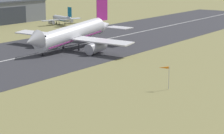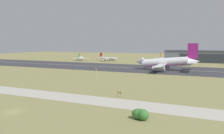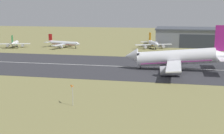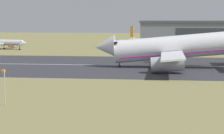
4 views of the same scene
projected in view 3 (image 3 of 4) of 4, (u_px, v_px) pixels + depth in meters
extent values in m
plane|color=olive|center=(91.00, 108.00, 82.36)|extent=(637.03, 637.03, 0.00)
cube|color=#333338|center=(126.00, 67.00, 139.21)|extent=(397.03, 54.81, 0.06)
cube|color=silver|center=(126.00, 67.00, 139.21)|extent=(357.33, 0.70, 0.01)
cube|color=slate|center=(214.00, 38.00, 210.61)|extent=(76.92, 29.20, 11.15)
cube|color=#424751|center=(215.00, 29.00, 209.46)|extent=(77.92, 30.20, 0.90)
cube|color=#2D333D|center=(217.00, 42.00, 196.74)|extent=(46.15, 0.12, 8.92)
cylinder|color=white|center=(176.00, 57.00, 130.21)|extent=(32.34, 6.16, 8.99)
cone|color=white|center=(131.00, 56.00, 133.88)|extent=(6.06, 6.14, 6.61)
cube|color=black|center=(138.00, 53.00, 133.05)|extent=(1.14, 5.22, 0.54)
cube|color=#991E7A|center=(176.00, 61.00, 130.53)|extent=(28.63, 5.85, 2.78)
cube|color=white|center=(174.00, 55.00, 144.40)|extent=(5.41, 22.68, 0.88)
cylinder|color=#A8A8B2|center=(172.00, 60.00, 143.28)|extent=(8.30, 3.81, 4.51)
cube|color=white|center=(174.00, 66.00, 116.68)|extent=(5.41, 22.68, 0.88)
cylinder|color=#A8A8B2|center=(171.00, 71.00, 119.05)|extent=(8.30, 3.81, 4.51)
cube|color=#991E7A|center=(224.00, 38.00, 124.99)|extent=(6.68, 0.28, 10.44)
cube|color=white|center=(221.00, 54.00, 133.79)|extent=(5.85, 9.40, 0.24)
cylinder|color=black|center=(140.00, 66.00, 133.93)|extent=(0.24, 0.24, 2.53)
cylinder|color=black|center=(140.00, 68.00, 134.13)|extent=(0.84, 0.84, 0.44)
cylinder|color=black|center=(175.00, 66.00, 134.61)|extent=(0.24, 0.24, 2.53)
cylinder|color=black|center=(175.00, 68.00, 134.81)|extent=(0.84, 0.84, 0.44)
cylinder|color=black|center=(175.00, 69.00, 127.52)|extent=(0.24, 0.24, 2.53)
cylinder|color=black|center=(175.00, 72.00, 127.72)|extent=(0.84, 0.84, 0.44)
cylinder|color=silver|center=(64.00, 43.00, 203.01)|extent=(19.87, 7.57, 2.53)
cone|color=silver|center=(79.00, 44.00, 198.16)|extent=(2.86, 3.03, 2.53)
cone|color=silver|center=(50.00, 42.00, 207.94)|extent=(3.52, 2.99, 2.28)
cube|color=black|center=(77.00, 43.00, 198.61)|extent=(1.62, 2.36, 0.44)
cube|color=red|center=(64.00, 44.00, 203.14)|extent=(17.91, 6.93, 0.20)
cube|color=silver|center=(59.00, 45.00, 197.02)|extent=(5.73, 11.31, 0.40)
cylinder|color=#A8A8B2|center=(60.00, 47.00, 197.72)|extent=(3.59, 2.37, 1.57)
cube|color=silver|center=(71.00, 43.00, 208.82)|extent=(5.73, 11.31, 0.40)
cylinder|color=#A8A8B2|center=(71.00, 45.00, 207.99)|extent=(3.59, 2.37, 1.57)
cube|color=red|center=(50.00, 37.00, 207.17)|extent=(2.74, 0.98, 4.31)
cube|color=silver|center=(47.00, 42.00, 205.11)|extent=(3.33, 4.37, 0.24)
cube|color=silver|center=(53.00, 41.00, 210.74)|extent=(3.33, 4.37, 0.24)
cylinder|color=black|center=(76.00, 47.00, 199.59)|extent=(0.24, 0.24, 1.67)
cylinder|color=black|center=(76.00, 48.00, 199.70)|extent=(0.84, 0.84, 0.44)
cylinder|color=black|center=(63.00, 47.00, 202.12)|extent=(0.24, 0.24, 1.67)
cylinder|color=black|center=(63.00, 48.00, 202.24)|extent=(0.84, 0.84, 0.44)
cylinder|color=black|center=(65.00, 46.00, 204.79)|extent=(0.24, 0.24, 1.67)
cylinder|color=black|center=(66.00, 47.00, 204.91)|extent=(0.84, 0.84, 0.44)
cylinder|color=white|center=(15.00, 43.00, 204.02)|extent=(5.41, 11.17, 2.58)
cone|color=white|center=(17.00, 42.00, 210.48)|extent=(3.11, 2.93, 2.58)
cone|color=white|center=(12.00, 44.00, 197.09)|extent=(3.07, 3.61, 2.32)
cube|color=black|center=(17.00, 41.00, 209.13)|extent=(2.41, 1.65, 0.44)
cube|color=#1E7238|center=(15.00, 44.00, 204.15)|extent=(5.00, 10.08, 0.20)
cube|color=white|center=(24.00, 44.00, 204.70)|extent=(8.61, 4.18, 0.40)
cylinder|color=#A8A8B2|center=(23.00, 45.00, 205.24)|extent=(2.45, 3.66, 1.60)
cube|color=white|center=(7.00, 44.00, 203.94)|extent=(8.61, 4.18, 0.40)
cylinder|color=#A8A8B2|center=(8.00, 45.00, 204.58)|extent=(2.45, 3.66, 1.60)
cube|color=#1E7238|center=(12.00, 39.00, 196.97)|extent=(1.03, 2.78, 4.39)
cube|color=white|center=(18.00, 44.00, 197.39)|extent=(4.47, 3.43, 0.24)
cube|color=white|center=(7.00, 44.00, 196.94)|extent=(4.47, 3.43, 0.24)
cylinder|color=black|center=(17.00, 45.00, 208.56)|extent=(0.24, 0.24, 1.54)
cylinder|color=black|center=(17.00, 46.00, 208.66)|extent=(0.84, 0.84, 0.44)
cylinder|color=black|center=(17.00, 46.00, 204.24)|extent=(0.24, 0.24, 1.54)
cylinder|color=black|center=(18.00, 47.00, 204.35)|extent=(0.84, 0.84, 0.44)
cylinder|color=black|center=(13.00, 46.00, 204.03)|extent=(0.24, 0.24, 1.54)
cylinder|color=black|center=(13.00, 47.00, 204.13)|extent=(0.84, 0.84, 0.44)
cylinder|color=silver|center=(153.00, 44.00, 197.75)|extent=(7.24, 11.33, 2.98)
cone|color=silver|center=(157.00, 45.00, 191.16)|extent=(3.82, 3.67, 2.98)
cone|color=silver|center=(150.00, 42.00, 204.67)|extent=(3.91, 4.36, 2.68)
cube|color=black|center=(156.00, 44.00, 192.46)|extent=(2.76, 2.04, 0.44)
cube|color=orange|center=(153.00, 45.00, 197.91)|extent=(6.65, 10.26, 0.20)
cube|color=silver|center=(143.00, 45.00, 196.20)|extent=(10.53, 6.22, 0.40)
cylinder|color=#A8A8B2|center=(145.00, 47.00, 196.20)|extent=(3.27, 4.29, 1.85)
cube|color=silver|center=(164.00, 44.00, 199.08)|extent=(10.53, 6.22, 0.40)
cylinder|color=#A8A8B2|center=(162.00, 46.00, 198.73)|extent=(3.27, 4.29, 1.85)
cube|color=orange|center=(150.00, 36.00, 203.49)|extent=(1.58, 3.08, 5.07)
cube|color=silver|center=(144.00, 42.00, 203.76)|extent=(5.32, 4.45, 0.24)
cube|color=silver|center=(155.00, 42.00, 205.36)|extent=(5.32, 4.45, 0.24)
cylinder|color=black|center=(156.00, 48.00, 194.04)|extent=(0.24, 0.24, 1.74)
cylinder|color=black|center=(156.00, 49.00, 194.17)|extent=(0.84, 0.84, 0.44)
cylinder|color=black|center=(150.00, 47.00, 198.09)|extent=(0.24, 0.24, 1.74)
cylinder|color=black|center=(150.00, 48.00, 198.21)|extent=(0.84, 0.84, 0.44)
cylinder|color=black|center=(156.00, 47.00, 198.85)|extent=(0.24, 0.24, 1.74)
cylinder|color=black|center=(156.00, 48.00, 198.97)|extent=(0.84, 0.84, 0.44)
cylinder|color=#B7B7BC|center=(73.00, 96.00, 84.00)|extent=(0.14, 0.14, 5.59)
cone|color=orange|center=(71.00, 85.00, 84.70)|extent=(1.84, 2.26, 0.60)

